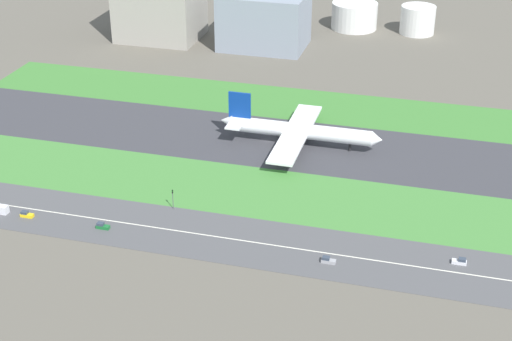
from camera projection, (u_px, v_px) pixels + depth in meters
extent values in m
plane|color=#5B564C|center=(267.00, 141.00, 312.07)|extent=(800.00, 800.00, 0.00)
cube|color=#38383D|center=(267.00, 141.00, 312.04)|extent=(280.00, 46.00, 0.10)
cube|color=#3D7A33|center=(290.00, 103.00, 347.08)|extent=(280.00, 36.00, 0.10)
cube|color=#427F38|center=(238.00, 189.00, 277.01)|extent=(280.00, 36.00, 0.10)
cube|color=#4C4C4F|center=(209.00, 236.00, 249.66)|extent=(280.00, 28.00, 0.10)
cube|color=silver|center=(209.00, 236.00, 249.63)|extent=(266.00, 0.50, 0.01)
cylinder|color=white|center=(301.00, 131.00, 305.90)|extent=(56.00, 6.00, 6.00)
cone|color=white|center=(377.00, 140.00, 298.87)|extent=(4.00, 5.70, 5.70)
cone|color=white|center=(227.00, 121.00, 312.69)|extent=(5.00, 5.40, 5.40)
cube|color=navy|center=(240.00, 106.00, 308.06)|extent=(9.00, 0.80, 11.00)
cube|color=white|center=(237.00, 121.00, 311.54)|extent=(6.00, 16.00, 0.60)
cube|color=white|center=(304.00, 118.00, 319.75)|extent=(10.00, 26.00, 1.00)
cylinder|color=gray|center=(303.00, 129.00, 315.41)|extent=(5.00, 3.20, 3.20)
cube|color=white|center=(287.00, 149.00, 294.11)|extent=(10.00, 26.00, 1.00)
cylinder|color=gray|center=(293.00, 148.00, 300.02)|extent=(5.00, 3.20, 3.20)
cylinder|color=black|center=(350.00, 147.00, 303.44)|extent=(1.00, 1.00, 3.20)
cylinder|color=black|center=(293.00, 137.00, 311.97)|extent=(1.00, 1.00, 3.20)
cylinder|color=black|center=(289.00, 144.00, 305.98)|extent=(1.00, 1.00, 3.20)
cube|color=#19662D|center=(103.00, 227.00, 253.26)|extent=(4.40, 1.80, 1.10)
cube|color=#333D4C|center=(100.00, 224.00, 252.98)|extent=(2.20, 1.66, 0.90)
cube|color=#99999E|center=(329.00, 261.00, 235.79)|extent=(4.40, 1.80, 1.10)
cube|color=#333D4C|center=(326.00, 258.00, 235.51)|extent=(2.20, 1.66, 0.90)
cube|color=silver|center=(459.00, 262.00, 235.38)|extent=(4.40, 1.80, 1.10)
cube|color=#333D4C|center=(462.00, 260.00, 234.73)|extent=(2.20, 1.66, 0.90)
cube|color=yellow|center=(27.00, 215.00, 259.73)|extent=(4.40, 1.80, 1.10)
cube|color=#333D4C|center=(25.00, 212.00, 259.45)|extent=(2.20, 1.66, 0.90)
cylinder|color=#4C4C51|center=(173.00, 201.00, 263.38)|extent=(0.24, 0.24, 6.00)
cube|color=black|center=(172.00, 192.00, 261.72)|extent=(0.36, 0.36, 1.20)
sphere|color=#19D826|center=(172.00, 191.00, 261.41)|extent=(0.24, 0.24, 0.24)
cube|color=gray|center=(264.00, 20.00, 410.17)|extent=(44.29, 33.23, 28.81)
cylinder|color=silver|center=(354.00, 16.00, 442.21)|extent=(25.85, 25.85, 14.78)
cylinder|color=silver|center=(418.00, 20.00, 433.72)|extent=(19.19, 19.19, 15.52)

